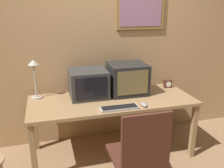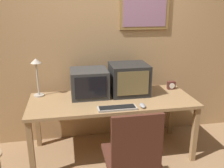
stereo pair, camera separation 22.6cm
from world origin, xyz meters
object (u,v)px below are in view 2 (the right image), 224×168
monitor_right (129,79)px  keyboard_main (117,108)px  desk_clock (171,85)px  mouse_near_keyboard (142,106)px  desk_lamp (37,70)px  office_chair (132,164)px  monitor_left (89,83)px

monitor_right → keyboard_main: bearing=-118.3°
desk_clock → mouse_near_keyboard: bearing=-137.0°
keyboard_main → desk_lamp: desk_lamp is taller
desk_lamp → office_chair: (0.88, -1.09, -0.64)m
mouse_near_keyboard → office_chair: 0.67m
desk_clock → monitor_right: bearing=-174.2°
monitor_right → desk_lamp: 1.11m
monitor_left → monitor_right: (0.49, -0.01, 0.02)m
monitor_right → office_chair: (-0.21, -0.98, -0.51)m
office_chair → desk_clock: bearing=52.2°
desk_clock → office_chair: office_chair is taller
desk_lamp → office_chair: size_ratio=0.48×
monitor_right → desk_lamp: (-1.09, 0.12, 0.13)m
monitor_right → office_chair: monitor_right is taller
monitor_left → desk_clock: bearing=2.9°
mouse_near_keyboard → desk_lamp: desk_lamp is taller
keyboard_main → office_chair: office_chair is taller
monitor_right → desk_lamp: size_ratio=0.98×
monitor_right → desk_clock: bearing=5.8°
keyboard_main → mouse_near_keyboard: (0.28, 0.00, 0.01)m
mouse_near_keyboard → office_chair: bearing=-115.7°
monitor_left → desk_lamp: (-0.60, 0.11, 0.16)m
monitor_left → desk_clock: (1.08, 0.05, -0.11)m
monitor_left → office_chair: 1.13m
keyboard_main → monitor_left: bearing=118.0°
monitor_left → office_chair: bearing=-74.3°
monitor_left → mouse_near_keyboard: bearing=-41.0°
monitor_left → desk_lamp: desk_lamp is taller
monitor_right → keyboard_main: monitor_right is taller
monitor_left → keyboard_main: bearing=-62.0°
keyboard_main → desk_lamp: (-0.85, 0.57, 0.31)m
desk_clock → desk_lamp: size_ratio=0.22×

